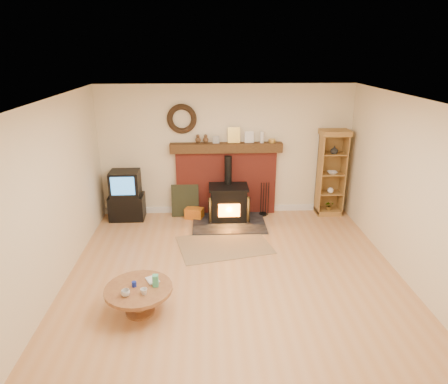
{
  "coord_description": "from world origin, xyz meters",
  "views": [
    {
      "loc": [
        -0.4,
        -4.99,
        3.23
      ],
      "look_at": [
        -0.12,
        1.0,
        1.06
      ],
      "focal_mm": 32.0,
      "sensor_mm": 36.0,
      "label": 1
    }
  ],
  "objects_px": {
    "wood_stove": "(229,204)",
    "coffee_table": "(139,292)",
    "tv_unit": "(126,196)",
    "curio_cabinet": "(331,173)"
  },
  "relations": [
    {
      "from": "wood_stove",
      "to": "coffee_table",
      "type": "xyz_separation_m",
      "value": [
        -1.31,
        -2.88,
        -0.04
      ]
    },
    {
      "from": "wood_stove",
      "to": "tv_unit",
      "type": "xyz_separation_m",
      "value": [
        -2.01,
        0.2,
        0.13
      ]
    },
    {
      "from": "tv_unit",
      "to": "curio_cabinet",
      "type": "xyz_separation_m",
      "value": [
        4.09,
        0.08,
        0.4
      ]
    },
    {
      "from": "tv_unit",
      "to": "wood_stove",
      "type": "bearing_deg",
      "value": -5.57
    },
    {
      "from": "tv_unit",
      "to": "curio_cabinet",
      "type": "distance_m",
      "value": 4.11
    },
    {
      "from": "wood_stove",
      "to": "tv_unit",
      "type": "distance_m",
      "value": 2.03
    },
    {
      "from": "wood_stove",
      "to": "tv_unit",
      "type": "height_order",
      "value": "wood_stove"
    },
    {
      "from": "curio_cabinet",
      "to": "coffee_table",
      "type": "height_order",
      "value": "curio_cabinet"
    },
    {
      "from": "curio_cabinet",
      "to": "coffee_table",
      "type": "bearing_deg",
      "value": -136.96
    },
    {
      "from": "wood_stove",
      "to": "curio_cabinet",
      "type": "distance_m",
      "value": 2.16
    }
  ]
}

